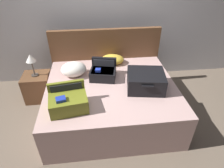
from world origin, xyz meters
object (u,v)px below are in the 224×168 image
bed (111,100)px  nightstand (38,87)px  hard_case_large (146,81)px  pillow_near_headboard (74,69)px  pillow_center_head (112,59)px  hard_case_medium (68,101)px  table_lamp (31,59)px  hard_case_small (103,72)px

bed → nightstand: (-1.22, 0.57, -0.05)m
hard_case_large → pillow_near_headboard: (-1.02, 0.46, -0.01)m
pillow_near_headboard → pillow_center_head: 0.72m
hard_case_medium → table_lamp: 1.21m
hard_case_small → table_lamp: 1.18m
hard_case_large → hard_case_medium: (-1.05, -0.32, -0.01)m
bed → hard_case_medium: hard_case_medium is taller
bed → hard_case_small: size_ratio=4.31×
hard_case_medium → hard_case_small: 0.81m
hard_case_large → hard_case_medium: bearing=-153.8°
hard_case_large → hard_case_medium: hard_case_medium is taller
pillow_near_headboard → pillow_center_head: (0.64, 0.32, -0.03)m
hard_case_large → table_lamp: (-1.70, 0.69, 0.07)m
pillow_near_headboard → nightstand: bearing=160.9°
hard_case_small → table_lamp: table_lamp is taller
pillow_center_head → table_lamp: size_ratio=1.03×
bed → hard_case_small: hard_case_small is taller
pillow_center_head → nightstand: 1.39m
hard_case_small → pillow_center_head: size_ratio=1.11×
hard_case_medium → pillow_center_head: hard_case_medium is taller
hard_case_small → hard_case_large: bearing=-18.9°
pillow_near_headboard → hard_case_large: bearing=-24.2°
hard_case_medium → pillow_center_head: 1.29m
hard_case_medium → bed: bearing=29.4°
hard_case_medium → nightstand: bearing=114.2°
nightstand → hard_case_large: bearing=-22.2°
nightstand → hard_case_medium: bearing=-57.4°
pillow_near_headboard → nightstand: size_ratio=0.81×
pillow_near_headboard → pillow_center_head: size_ratio=0.99×
bed → pillow_near_headboard: bearing=148.7°
bed → table_lamp: (-1.22, 0.57, 0.49)m
hard_case_small → pillow_center_head: hard_case_small is taller
pillow_near_headboard → nightstand: 0.84m
bed → table_lamp: 1.43m
bed → nightstand: size_ratio=3.94×
hard_case_large → pillow_center_head: 0.87m
hard_case_medium → table_lamp: size_ratio=1.29×
bed → hard_case_medium: size_ratio=3.80×
hard_case_large → hard_case_medium: size_ratio=1.15×
hard_case_medium → hard_case_small: hard_case_medium is taller
bed → pillow_center_head: (0.10, 0.65, 0.37)m
hard_case_large → nightstand: size_ratio=1.19×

